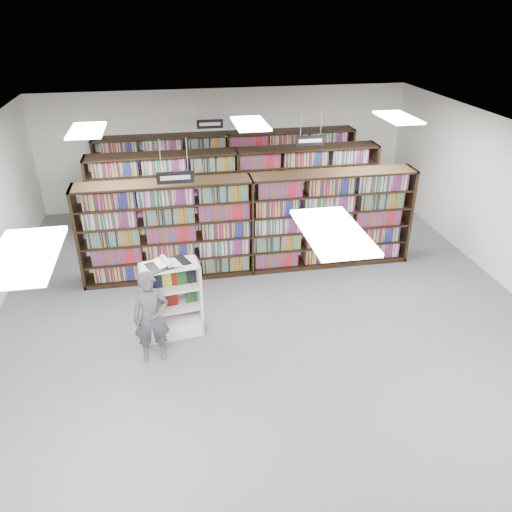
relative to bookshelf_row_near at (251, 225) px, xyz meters
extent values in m
plane|color=#4F5054|center=(0.00, -2.00, -1.05)|extent=(12.00, 12.00, 0.00)
cube|color=silver|center=(0.00, -2.00, 2.15)|extent=(10.00, 12.00, 0.10)
cube|color=white|center=(0.00, 4.00, 0.55)|extent=(10.00, 0.10, 3.20)
cube|color=black|center=(0.00, 0.00, 0.00)|extent=(7.00, 0.60, 2.10)
cube|color=maroon|center=(0.00, 0.00, 0.00)|extent=(6.88, 0.42, 1.98)
cube|color=black|center=(0.00, 2.00, 0.00)|extent=(7.00, 0.60, 2.10)
cube|color=maroon|center=(0.00, 2.00, 0.00)|extent=(6.88, 0.42, 1.98)
cube|color=black|center=(0.00, 3.70, 0.00)|extent=(7.00, 0.60, 2.10)
cube|color=maroon|center=(0.00, 3.70, 0.00)|extent=(6.88, 0.42, 1.98)
cylinder|color=#B2B2B7|center=(-1.73, -1.00, 1.86)|extent=(0.01, 0.01, 0.58)
cylinder|color=#B2B2B7|center=(-1.27, -1.00, 1.86)|extent=(0.01, 0.01, 0.58)
cube|color=black|center=(-1.50, -1.00, 1.46)|extent=(0.65, 0.02, 0.22)
cube|color=white|center=(-1.50, -1.01, 1.46)|extent=(0.52, 0.00, 0.08)
cylinder|color=#B2B2B7|center=(1.27, 1.00, 1.86)|extent=(0.01, 0.01, 0.58)
cylinder|color=#B2B2B7|center=(1.73, 1.00, 1.86)|extent=(0.01, 0.01, 0.58)
cube|color=black|center=(1.50, 1.00, 1.46)|extent=(0.65, 0.02, 0.22)
cube|color=white|center=(1.50, 0.99, 1.46)|extent=(0.52, 0.00, 0.08)
cylinder|color=#B2B2B7|center=(-0.73, 3.00, 1.86)|extent=(0.01, 0.01, 0.58)
cylinder|color=#B2B2B7|center=(-0.27, 3.00, 1.86)|extent=(0.01, 0.01, 0.58)
cube|color=black|center=(-0.50, 3.00, 1.46)|extent=(0.65, 0.02, 0.22)
cube|color=white|center=(-0.50, 2.99, 1.46)|extent=(0.52, 0.00, 0.08)
cube|color=white|center=(-3.00, -5.00, 2.11)|extent=(0.60, 1.20, 0.04)
cube|color=white|center=(0.00, -5.00, 2.11)|extent=(0.60, 1.20, 0.04)
cube|color=white|center=(-3.00, 0.00, 2.11)|extent=(0.60, 1.20, 0.04)
cube|color=white|center=(0.00, 0.00, 2.11)|extent=(0.60, 1.20, 0.04)
cube|color=white|center=(3.00, 0.00, 2.11)|extent=(0.60, 1.20, 0.04)
cube|color=white|center=(-1.73, -2.06, -0.90)|extent=(1.04, 0.61, 0.29)
cube|color=white|center=(-2.20, -2.12, -0.36)|extent=(0.10, 0.49, 1.37)
cube|color=white|center=(-1.26, -2.00, -0.36)|extent=(0.10, 0.49, 1.37)
cube|color=white|center=(-1.76, -1.83, -0.36)|extent=(0.98, 0.16, 1.37)
cube|color=white|center=(-1.73, -2.06, 0.31)|extent=(1.04, 0.61, 0.03)
cube|color=white|center=(-1.73, -2.06, -0.51)|extent=(0.95, 0.56, 0.02)
cube|color=white|center=(-1.73, -2.06, -0.12)|extent=(0.95, 0.56, 0.02)
cube|color=black|center=(-2.10, -2.06, 0.04)|extent=(0.20, 0.10, 0.30)
cube|color=black|center=(-1.96, -2.04, 0.04)|extent=(0.20, 0.10, 0.30)
cube|color=gold|center=(-1.81, -2.02, 0.04)|extent=(0.20, 0.10, 0.30)
cube|color=maroon|center=(-1.66, -2.00, 0.04)|extent=(0.20, 0.10, 0.30)
cube|color=#184D19|center=(-1.52, -1.98, 0.04)|extent=(0.20, 0.10, 0.30)
cube|color=black|center=(-1.37, -1.96, 0.04)|extent=(0.20, 0.10, 0.30)
cube|color=gold|center=(-2.08, -2.06, -0.36)|extent=(0.22, 0.09, 0.28)
cube|color=maroon|center=(-1.74, -2.01, -0.36)|extent=(0.22, 0.09, 0.28)
cube|color=#184D19|center=(-1.39, -1.97, -0.36)|extent=(0.22, 0.09, 0.28)
cube|color=black|center=(-1.75, -2.04, 0.33)|extent=(0.78, 0.62, 0.02)
cube|color=white|center=(-1.91, -2.04, 0.34)|extent=(0.42, 0.45, 0.06)
cube|color=white|center=(-1.58, -2.04, 0.34)|extent=(0.41, 0.45, 0.08)
cylinder|color=white|center=(-1.77, -2.04, 0.38)|extent=(0.22, 0.36, 0.10)
imported|color=#534D58|center=(-2.07, -2.70, -0.26)|extent=(0.59, 0.40, 1.58)
camera|label=1|loc=(-1.61, -9.44, 4.25)|focal=35.00mm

